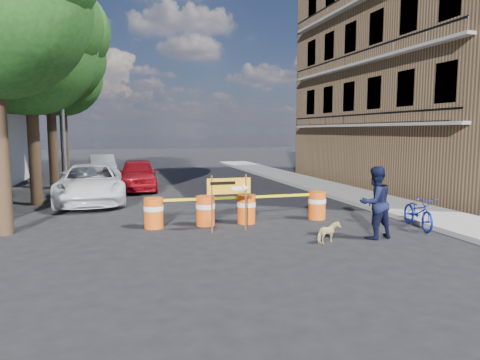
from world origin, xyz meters
TOP-DOWN VIEW (x-y plane):
  - ground at (0.00, 0.00)m, footprint 120.00×120.00m
  - sidewalk_east at (6.20, 6.00)m, footprint 2.40×40.00m
  - apartment_building at (12.00, 8.00)m, footprint 8.00×16.00m
  - tree_mid_a at (-6.74, 7.00)m, footprint 5.25×5.00m
  - tree_mid_b at (-6.73, 12.00)m, footprint 5.67×5.40m
  - tree_far at (-6.74, 17.00)m, footprint 5.04×4.80m
  - streetlamp at (-5.93, 9.50)m, footprint 1.25×0.18m
  - barrel_far_left at (-2.74, 1.64)m, footprint 0.58×0.58m
  - barrel_mid_left at (-1.20, 1.58)m, footprint 0.58×0.58m
  - barrel_mid_right at (0.09, 1.53)m, footprint 0.58×0.58m
  - barrel_far_right at (2.50, 1.51)m, footprint 0.58×0.58m
  - detour_sign at (-0.56, 0.60)m, footprint 1.27×0.24m
  - pedestrian at (2.84, -1.24)m, footprint 1.04×0.86m
  - bicycle at (4.80, -0.51)m, footprint 0.86×1.09m
  - dog at (1.43, -1.34)m, footprint 0.71×0.50m
  - suv_white at (-4.80, 6.99)m, footprint 2.72×5.61m
  - sedan_red at (-2.80, 10.27)m, footprint 2.04×4.57m
  - sedan_silver at (-4.68, 17.58)m, footprint 1.84×4.27m

SIDE VIEW (x-z plane):
  - ground at x=0.00m, z-range 0.00..0.00m
  - sidewalk_east at x=6.20m, z-range 0.00..0.15m
  - dog at x=1.43m, z-range 0.00..0.55m
  - barrel_far_left at x=-2.74m, z-range 0.02..0.92m
  - barrel_mid_left at x=-1.20m, z-range 0.02..0.92m
  - barrel_mid_right at x=0.09m, z-range 0.02..0.92m
  - barrel_far_right at x=2.50m, z-range 0.02..0.92m
  - sedan_silver at x=-4.68m, z-range 0.00..1.37m
  - sedan_red at x=-2.80m, z-range 0.00..1.53m
  - suv_white at x=-4.80m, z-range 0.00..1.54m
  - bicycle at x=4.80m, z-range 0.00..1.84m
  - pedestrian at x=2.84m, z-range 0.00..1.95m
  - detour_sign at x=-0.56m, z-range 0.37..2.00m
  - streetlamp at x=-5.93m, z-range 0.38..8.38m
  - apartment_building at x=12.00m, z-range 0.00..12.00m
  - tree_mid_a at x=-6.74m, z-range 1.67..10.34m
  - tree_far at x=-6.74m, z-range 1.80..10.64m
  - tree_mid_b at x=-6.73m, z-range 1.90..11.53m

